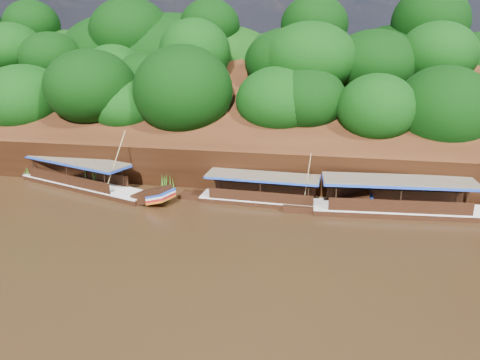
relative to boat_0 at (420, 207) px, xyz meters
name	(u,v)px	position (x,y,z in m)	size (l,w,h in m)	color
ground	(213,242)	(-13.29, -7.20, -0.58)	(160.00, 160.00, 0.00)	black
riverbank	(264,135)	(-13.30, 15.53, 1.31)	(120.00, 30.06, 19.40)	black
boat_0	(420,207)	(0.00, 0.00, 0.00)	(15.95, 3.43, 6.19)	black
boat_1	(280,198)	(-9.98, 0.18, -0.08)	(12.83, 2.66, 4.71)	black
boat_2	(91,184)	(-25.48, 0.65, -0.04)	(15.08, 6.92, 5.69)	black
reeds	(209,180)	(-15.97, 2.41, 0.31)	(48.80, 2.17, 2.18)	#306A1A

